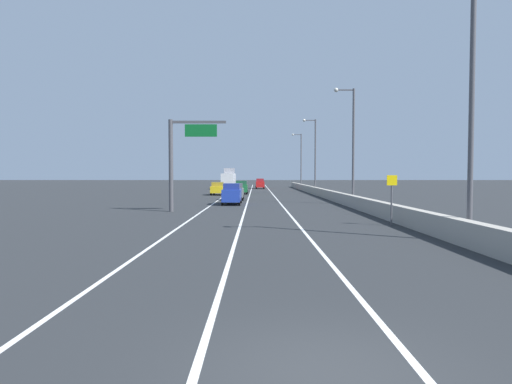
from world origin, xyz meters
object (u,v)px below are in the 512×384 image
(car_green_2, at_px, (241,187))
(car_yellow_5, at_px, (217,189))
(car_gray_3, at_px, (236,192))
(box_truck, at_px, (228,180))
(lamp_post_right_third, at_px, (313,151))
(car_red_4, at_px, (260,184))
(car_blue_0, at_px, (231,194))
(car_black_1, at_px, (241,187))
(lamp_post_right_second, at_px, (351,139))
(overhead_sign_gantry, at_px, (180,154))
(speed_advisory_sign, at_px, (391,196))
(lamp_post_right_near, at_px, (466,93))
(lamp_post_right_fourth, at_px, (300,157))

(car_green_2, bearing_deg, car_yellow_5, -135.09)
(car_gray_3, bearing_deg, box_truck, 94.93)
(lamp_post_right_third, xyz_separation_m, car_gray_3, (-11.55, -17.43, -5.68))
(car_red_4, bearing_deg, car_blue_0, -93.89)
(car_yellow_5, bearing_deg, car_black_1, 73.43)
(lamp_post_right_second, relative_size, car_gray_3, 2.68)
(overhead_sign_gantry, relative_size, box_truck, 0.92)
(car_black_1, bearing_deg, car_blue_0, -89.84)
(speed_advisory_sign, bearing_deg, lamp_post_right_near, -77.61)
(speed_advisory_sign, bearing_deg, car_gray_3, 111.70)
(car_blue_0, xyz_separation_m, car_green_2, (0.19, 23.58, -0.04))
(lamp_post_right_near, xyz_separation_m, lamp_post_right_fourth, (0.09, 74.73, 0.00))
(car_green_2, bearing_deg, box_truck, 98.90)
(car_green_2, relative_size, car_gray_3, 1.02)
(lamp_post_right_second, bearing_deg, car_yellow_5, 127.56)
(car_black_1, xyz_separation_m, car_red_4, (3.36, 17.45, 0.12))
(lamp_post_right_fourth, bearing_deg, lamp_post_right_third, -90.72)
(box_truck, bearing_deg, lamp_post_right_near, -77.81)
(car_green_2, distance_m, car_yellow_5, 4.76)
(car_gray_3, relative_size, car_red_4, 0.96)
(car_red_4, bearing_deg, lamp_post_right_fourth, 13.41)
(lamp_post_right_near, height_order, lamp_post_right_second, same)
(speed_advisory_sign, height_order, car_red_4, speed_advisory_sign)
(car_blue_0, relative_size, box_truck, 0.58)
(car_gray_3, height_order, car_yellow_5, car_gray_3)
(car_black_1, distance_m, box_truck, 14.40)
(car_green_2, bearing_deg, lamp_post_right_near, -76.39)
(box_truck, bearing_deg, car_gray_3, -85.07)
(lamp_post_right_second, relative_size, lamp_post_right_third, 1.00)
(car_yellow_5, distance_m, box_truck, 24.48)
(lamp_post_right_fourth, distance_m, box_truck, 16.69)
(lamp_post_right_third, xyz_separation_m, car_black_1, (-11.70, 5.39, -5.72))
(lamp_post_right_fourth, distance_m, car_green_2, 29.60)
(lamp_post_right_second, distance_m, lamp_post_right_fourth, 49.82)
(overhead_sign_gantry, xyz_separation_m, car_gray_3, (3.82, 16.33, -3.75))
(speed_advisory_sign, distance_m, car_green_2, 43.19)
(speed_advisory_sign, distance_m, lamp_post_right_near, 8.03)
(speed_advisory_sign, xyz_separation_m, car_gray_3, (-10.42, 26.17, -0.78))
(lamp_post_right_fourth, xyz_separation_m, box_truck, (-15.05, -5.47, -4.70))
(speed_advisory_sign, bearing_deg, car_black_1, 102.17)
(lamp_post_right_near, xyz_separation_m, box_truck, (-14.96, 69.26, -4.70))
(speed_advisory_sign, xyz_separation_m, lamp_post_right_second, (1.63, 18.70, 4.90))
(car_blue_0, bearing_deg, box_truck, 93.99)
(lamp_post_right_second, xyz_separation_m, car_black_1, (-12.19, 30.30, -5.72))
(lamp_post_right_fourth, bearing_deg, car_yellow_5, -116.79)
(lamp_post_right_second, xyz_separation_m, car_red_4, (-8.84, 47.76, -5.60))
(lamp_post_right_second, height_order, car_green_2, lamp_post_right_second)
(speed_advisory_sign, height_order, lamp_post_right_second, lamp_post_right_second)
(lamp_post_right_second, bearing_deg, car_blue_0, -178.43)
(lamp_post_right_near, relative_size, car_red_4, 2.58)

